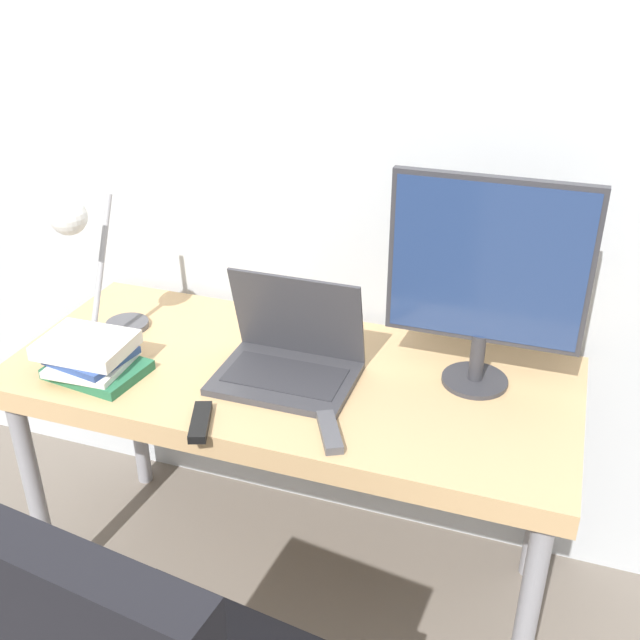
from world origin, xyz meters
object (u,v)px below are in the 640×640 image
object	(u,v)px
monitor	(487,272)
book_stack	(91,357)
laptop	(289,357)
desk_lamp	(85,248)

from	to	relation	value
monitor	book_stack	world-z (taller)	monitor
laptop	book_stack	bearing A→B (deg)	-162.39
laptop	book_stack	size ratio (longest dim) A/B	1.30
laptop	desk_lamp	world-z (taller)	desk_lamp
monitor	desk_lamp	world-z (taller)	monitor
laptop	monitor	size ratio (longest dim) A/B	0.65
desk_lamp	book_stack	xyz separation A→B (m)	(0.05, -0.11, -0.25)
laptop	book_stack	distance (m)	0.50
monitor	laptop	bearing A→B (deg)	-164.76
laptop	monitor	world-z (taller)	monitor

